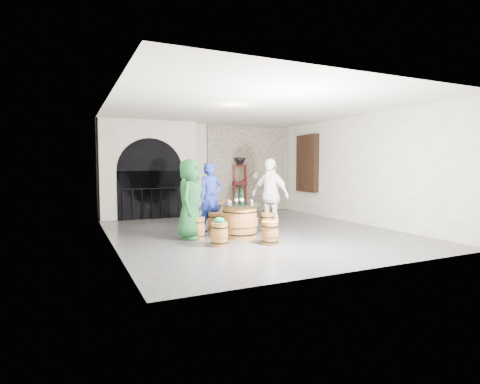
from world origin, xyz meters
name	(u,v)px	position (x,y,z in m)	size (l,w,h in m)	color
ground	(252,232)	(0.00, 0.00, 0.00)	(8.00, 8.00, 0.00)	#2A2A2C
wall_back	(201,169)	(0.00, 4.00, 1.60)	(8.00, 8.00, 0.00)	silver
wall_front	(365,173)	(0.00, -4.00, 1.60)	(8.00, 8.00, 0.00)	silver
wall_left	(110,171)	(-3.50, 0.00, 1.60)	(8.00, 8.00, 0.00)	silver
wall_right	(357,170)	(3.50, 0.00, 1.60)	(8.00, 8.00, 0.00)	silver
ceiling	(253,107)	(0.00, 0.00, 3.20)	(8.00, 8.00, 0.00)	beige
stone_facing_panel	(248,169)	(1.80, 3.94, 1.60)	(3.20, 0.12, 3.18)	tan
arched_opening	(149,170)	(-1.90, 3.74, 1.58)	(3.10, 0.60, 3.19)	silver
shuttered_window	(307,163)	(3.38, 2.40, 1.80)	(0.23, 1.10, 2.00)	black
barrel_table	(240,221)	(-0.64, -0.59, 0.40)	(1.05, 1.05, 0.81)	olive
barrel_stool_left	(197,228)	(-1.61, -0.30, 0.25)	(0.39, 0.39, 0.50)	olive
barrel_stool_far	(215,222)	(-0.88, 0.39, 0.25)	(0.39, 0.39, 0.50)	olive
barrel_stool_right	(268,223)	(0.32, -0.25, 0.25)	(0.39, 0.39, 0.50)	olive
barrel_stool_near_right	(270,233)	(-0.37, -1.57, 0.25)	(0.39, 0.39, 0.50)	olive
barrel_stool_near_left	(219,234)	(-1.42, -1.24, 0.25)	(0.39, 0.39, 0.50)	olive
green_cap	(219,220)	(-1.42, -1.24, 0.55)	(0.26, 0.22, 0.12)	#0B8350
person_green	(190,199)	(-1.76, -0.25, 0.94)	(0.92, 0.60, 1.87)	#12421E
person_blue	(211,197)	(-0.93, 0.59, 0.90)	(0.66, 0.43, 1.80)	#1B2A97
person_white	(270,195)	(0.39, -0.22, 0.95)	(1.11, 0.46, 1.90)	silver
wine_bottle_left	(236,199)	(-0.72, -0.58, 0.94)	(0.08, 0.08, 0.32)	black
wine_bottle_center	(242,198)	(-0.58, -0.60, 0.94)	(0.08, 0.08, 0.32)	black
wine_bottle_right	(241,198)	(-0.53, -0.43, 0.94)	(0.08, 0.08, 0.32)	black
tasting_glass_a	(230,203)	(-0.95, -0.74, 0.85)	(0.05, 0.05, 0.10)	#A76820
tasting_glass_b	(251,201)	(-0.32, -0.57, 0.85)	(0.05, 0.05, 0.10)	#A76820
tasting_glass_c	(228,202)	(-0.87, -0.45, 0.85)	(0.05, 0.05, 0.10)	#A76820
tasting_glass_d	(242,201)	(-0.45, -0.35, 0.85)	(0.05, 0.05, 0.10)	#A76820
tasting_glass_e	(252,202)	(-0.43, -0.83, 0.85)	(0.05, 0.05, 0.10)	#A76820
tasting_glass_f	(229,202)	(-0.87, -0.47, 0.85)	(0.05, 0.05, 0.10)	#A76820
side_barrel	(220,209)	(0.19, 2.72, 0.29)	(0.44, 0.44, 0.58)	olive
corking_press	(240,181)	(1.36, 3.70, 1.17)	(0.84, 0.55, 2.01)	#4E0F0D
control_box	(255,176)	(2.05, 3.86, 1.35)	(0.18, 0.10, 0.22)	silver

